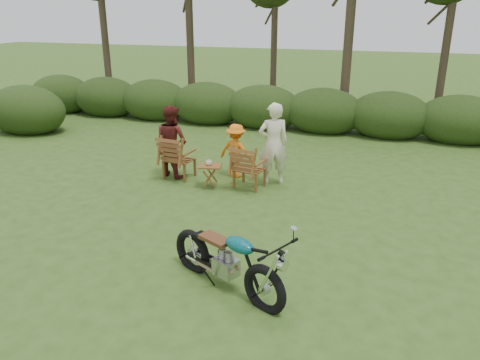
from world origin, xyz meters
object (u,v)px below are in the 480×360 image
(lawn_chair_left, at_px, (180,177))
(adult_b, at_px, (174,175))
(motorcycle, at_px, (226,287))
(cup, at_px, (209,163))
(lawn_chair_right, at_px, (249,187))
(side_table, at_px, (210,176))
(adult_a, at_px, (272,183))
(child, at_px, (236,176))

(lawn_chair_left, distance_m, adult_b, 0.24)
(motorcycle, relative_size, cup, 14.90)
(motorcycle, bearing_deg, lawn_chair_right, 128.27)
(side_table, xyz_separation_m, cup, (-0.03, 0.00, 0.31))
(lawn_chair_right, bearing_deg, motorcycle, 112.00)
(adult_a, bearing_deg, cup, 1.66)
(lawn_chair_right, relative_size, adult_b, 0.59)
(motorcycle, distance_m, side_table, 3.98)
(lawn_chair_right, relative_size, lawn_chair_left, 0.95)
(adult_a, height_order, child, adult_a)
(lawn_chair_right, distance_m, adult_b, 1.97)
(adult_a, relative_size, child, 1.46)
(motorcycle, xyz_separation_m, cup, (-1.69, 3.61, 0.57))
(lawn_chair_right, bearing_deg, lawn_chair_left, 6.13)
(lawn_chair_right, xyz_separation_m, adult_b, (-1.96, 0.21, 0.00))
(adult_a, bearing_deg, adult_b, -21.72)
(cup, distance_m, adult_a, 1.55)
(lawn_chair_left, relative_size, child, 0.82)
(lawn_chair_left, height_order, child, child)
(adult_b, bearing_deg, adult_a, -153.13)
(cup, height_order, child, child)
(motorcycle, xyz_separation_m, adult_b, (-2.81, 4.10, 0.00))
(lawn_chair_right, distance_m, lawn_chair_left, 1.75)
(cup, distance_m, child, 1.08)
(adult_a, xyz_separation_m, adult_b, (-2.39, -0.19, 0.00))
(motorcycle, height_order, child, child)
(child, bearing_deg, motorcycle, 114.36)
(side_table, xyz_separation_m, adult_a, (1.25, 0.68, -0.26))
(motorcycle, distance_m, child, 4.66)
(side_table, distance_m, adult_a, 1.44)
(child, bearing_deg, side_table, 77.07)
(lawn_chair_left, bearing_deg, cup, 163.00)
(adult_b, bearing_deg, side_table, 179.20)
(lawn_chair_left, height_order, cup, cup)
(lawn_chair_right, relative_size, child, 0.78)
(adult_b, height_order, child, adult_b)
(side_table, relative_size, child, 0.41)
(side_table, bearing_deg, lawn_chair_right, 18.43)
(adult_b, xyz_separation_m, child, (1.45, 0.36, 0.00))
(adult_a, bearing_deg, motorcycle, 69.35)
(cup, bearing_deg, side_table, -3.40)
(lawn_chair_left, distance_m, child, 1.33)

